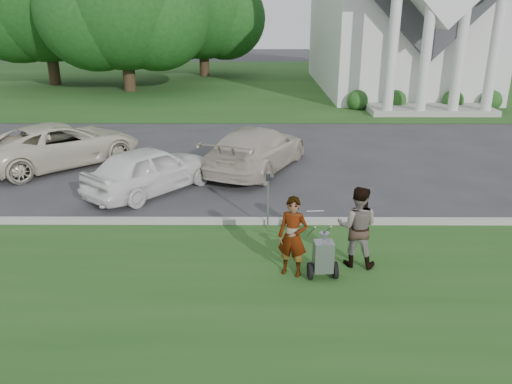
{
  "coord_description": "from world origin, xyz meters",
  "views": [
    {
      "loc": [
        0.29,
        -10.54,
        4.86
      ],
      "look_at": [
        0.24,
        0.0,
        1.03
      ],
      "focal_mm": 35.0,
      "sensor_mm": 36.0,
      "label": 1
    }
  ],
  "objects_px": {
    "tree_back": "(202,13)",
    "striping_cart": "(323,257)",
    "parking_meter_near": "(268,194)",
    "car_a": "(62,144)",
    "car_c": "(257,149)",
    "tree_left": "(123,7)",
    "person_right": "(357,227)",
    "person_left": "(293,237)",
    "car_b": "(150,169)"
  },
  "relations": [
    {
      "from": "person_right",
      "to": "car_c",
      "type": "relative_size",
      "value": 0.35
    },
    {
      "from": "person_left",
      "to": "parking_meter_near",
      "type": "distance_m",
      "value": 2.26
    },
    {
      "from": "car_c",
      "to": "person_left",
      "type": "bearing_deg",
      "value": 119.38
    },
    {
      "from": "person_right",
      "to": "car_c",
      "type": "xyz_separation_m",
      "value": [
        -2.0,
        6.49,
        -0.14
      ]
    },
    {
      "from": "tree_left",
      "to": "parking_meter_near",
      "type": "xyz_separation_m",
      "value": [
        8.53,
        -21.67,
        -4.24
      ]
    },
    {
      "from": "parking_meter_near",
      "to": "tree_back",
      "type": "bearing_deg",
      "value": 98.68
    },
    {
      "from": "car_c",
      "to": "car_a",
      "type": "bearing_deg",
      "value": 19.24
    },
    {
      "from": "car_c",
      "to": "tree_back",
      "type": "bearing_deg",
      "value": -56.72
    },
    {
      "from": "parking_meter_near",
      "to": "car_a",
      "type": "distance_m",
      "value": 8.49
    },
    {
      "from": "parking_meter_near",
      "to": "car_a",
      "type": "xyz_separation_m",
      "value": [
        -6.73,
        5.17,
        -0.17
      ]
    },
    {
      "from": "tree_back",
      "to": "car_c",
      "type": "height_order",
      "value": "tree_back"
    },
    {
      "from": "tree_left",
      "to": "striping_cart",
      "type": "xyz_separation_m",
      "value": [
        9.54,
        -24.02,
        -4.66
      ]
    },
    {
      "from": "tree_back",
      "to": "person_right",
      "type": "height_order",
      "value": "tree_back"
    },
    {
      "from": "tree_back",
      "to": "striping_cart",
      "type": "distance_m",
      "value": 32.78
    },
    {
      "from": "car_c",
      "to": "striping_cart",
      "type": "bearing_deg",
      "value": 123.89
    },
    {
      "from": "person_left",
      "to": "car_c",
      "type": "height_order",
      "value": "person_left"
    },
    {
      "from": "tree_back",
      "to": "car_b",
      "type": "height_order",
      "value": "tree_back"
    },
    {
      "from": "parking_meter_near",
      "to": "person_left",
      "type": "bearing_deg",
      "value": -78.97
    },
    {
      "from": "striping_cart",
      "to": "tree_left",
      "type": "bearing_deg",
      "value": 107.06
    },
    {
      "from": "tree_left",
      "to": "car_b",
      "type": "relative_size",
      "value": 2.71
    },
    {
      "from": "tree_back",
      "to": "car_c",
      "type": "relative_size",
      "value": 2.0
    },
    {
      "from": "parking_meter_near",
      "to": "car_a",
      "type": "bearing_deg",
      "value": 142.48
    },
    {
      "from": "person_right",
      "to": "parking_meter_near",
      "type": "xyz_separation_m",
      "value": [
        -1.73,
        1.82,
        0.04
      ]
    },
    {
      "from": "tree_left",
      "to": "tree_back",
      "type": "distance_m",
      "value": 8.95
    },
    {
      "from": "striping_cart",
      "to": "car_a",
      "type": "relative_size",
      "value": 0.23
    },
    {
      "from": "tree_back",
      "to": "car_a",
      "type": "bearing_deg",
      "value": -95.13
    },
    {
      "from": "person_left",
      "to": "car_c",
      "type": "relative_size",
      "value": 0.33
    },
    {
      "from": "person_right",
      "to": "parking_meter_near",
      "type": "relative_size",
      "value": 1.2
    },
    {
      "from": "striping_cart",
      "to": "car_b",
      "type": "distance_m",
      "value": 6.49
    },
    {
      "from": "person_right",
      "to": "tree_left",
      "type": "bearing_deg",
      "value": -52.37
    },
    {
      "from": "person_left",
      "to": "car_a",
      "type": "xyz_separation_m",
      "value": [
        -7.16,
        7.39,
        -0.09
      ]
    },
    {
      "from": "parking_meter_near",
      "to": "car_b",
      "type": "distance_m",
      "value": 4.14
    },
    {
      "from": "striping_cart",
      "to": "parking_meter_near",
      "type": "height_order",
      "value": "parking_meter_near"
    },
    {
      "from": "person_right",
      "to": "car_a",
      "type": "relative_size",
      "value": 0.33
    },
    {
      "from": "tree_left",
      "to": "person_right",
      "type": "relative_size",
      "value": 6.38
    },
    {
      "from": "person_right",
      "to": "car_a",
      "type": "xyz_separation_m",
      "value": [
        -8.46,
        6.99,
        -0.13
      ]
    },
    {
      "from": "parking_meter_near",
      "to": "tree_left",
      "type": "bearing_deg",
      "value": 111.49
    },
    {
      "from": "person_right",
      "to": "parking_meter_near",
      "type": "bearing_deg",
      "value": -32.35
    },
    {
      "from": "tree_left",
      "to": "person_right",
      "type": "height_order",
      "value": "tree_left"
    },
    {
      "from": "tree_left",
      "to": "person_left",
      "type": "xyz_separation_m",
      "value": [
        8.96,
        -23.89,
        -4.31
      ]
    },
    {
      "from": "tree_left",
      "to": "tree_back",
      "type": "xyz_separation_m",
      "value": [
        4.0,
        8.0,
        -0.38
      ]
    },
    {
      "from": "tree_back",
      "to": "parking_meter_near",
      "type": "height_order",
      "value": "tree_back"
    },
    {
      "from": "tree_back",
      "to": "person_right",
      "type": "bearing_deg",
      "value": -78.75
    },
    {
      "from": "tree_back",
      "to": "parking_meter_near",
      "type": "distance_m",
      "value": 30.26
    },
    {
      "from": "person_left",
      "to": "parking_meter_near",
      "type": "relative_size",
      "value": 1.15
    },
    {
      "from": "parking_meter_near",
      "to": "car_b",
      "type": "relative_size",
      "value": 0.35
    },
    {
      "from": "person_left",
      "to": "person_right",
      "type": "xyz_separation_m",
      "value": [
        1.3,
        0.4,
        0.04
      ]
    },
    {
      "from": "person_left",
      "to": "striping_cart",
      "type": "bearing_deg",
      "value": 7.53
    },
    {
      "from": "person_right",
      "to": "car_c",
      "type": "height_order",
      "value": "person_right"
    },
    {
      "from": "striping_cart",
      "to": "person_right",
      "type": "height_order",
      "value": "person_right"
    }
  ]
}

